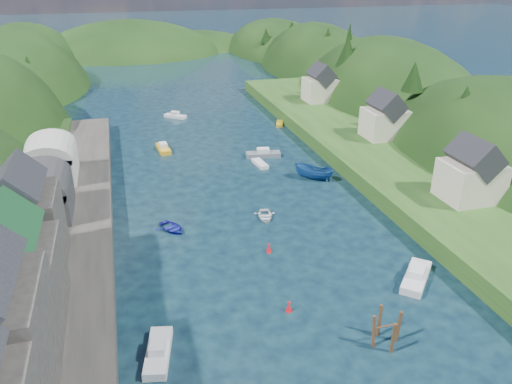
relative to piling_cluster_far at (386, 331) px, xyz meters
name	(u,v)px	position (x,y,z in m)	size (l,w,h in m)	color
ground	(221,161)	(-4.66, 47.39, -1.29)	(600.00, 600.00, 0.00)	black
hillside_right	(383,136)	(40.34, 72.39, -8.71)	(36.00, 245.56, 48.00)	black
far_hills	(160,78)	(-3.44, 171.40, -12.10)	(103.00, 68.00, 44.00)	black
hill_trees	(205,79)	(-4.58, 60.89, 9.82)	(91.24, 153.71, 12.67)	black
quay_left	(54,275)	(-28.66, 17.39, -0.29)	(12.00, 110.00, 2.00)	#2D2B28
boat_sheds	(45,172)	(-30.66, 36.39, 3.98)	(7.00, 21.00, 7.50)	#2D2D30
terrace_right	(384,161)	(20.34, 37.39, -0.09)	(16.00, 120.00, 2.40)	#234719
right_bank_cottages	(379,118)	(23.34, 45.72, 4.55)	(9.00, 59.24, 8.41)	beige
piling_cluster_far	(386,331)	(0.00, 0.00, 0.00)	(2.86, 2.70, 3.73)	#382314
channel_buoy_near	(289,307)	(-6.65, 6.49, -0.82)	(0.70, 0.70, 1.10)	#B40E14
channel_buoy_far	(269,248)	(-5.34, 17.36, -0.82)	(0.70, 0.70, 1.10)	#B40E14
moored_boats	(258,214)	(-4.23, 25.73, -0.61)	(33.49, 88.84, 2.41)	navy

